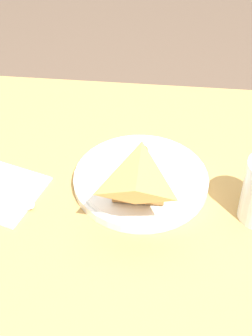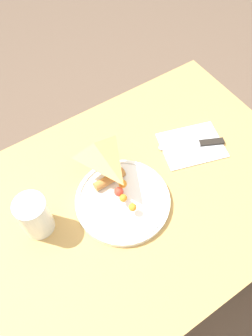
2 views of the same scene
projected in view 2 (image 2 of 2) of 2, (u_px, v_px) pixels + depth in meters
name	position (u px, v px, depth m)	size (l,w,h in m)	color
ground_plane	(133.00, 272.00, 1.49)	(6.00, 6.00, 0.00)	brown
dining_table	(137.00, 216.00, 0.97)	(0.91, 0.65, 0.76)	tan
plate_pizza	(123.00, 200.00, 0.82)	(0.24, 0.24, 0.05)	white
milk_glass	(35.00, 217.00, 0.76)	(0.08, 0.08, 0.12)	white
napkin_folded	(192.00, 145.00, 0.93)	(0.20, 0.18, 0.00)	silver
butter_knife	(195.00, 144.00, 0.93)	(0.18, 0.10, 0.01)	black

